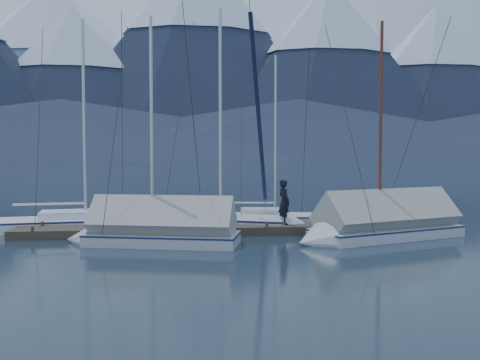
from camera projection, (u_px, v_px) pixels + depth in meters
name	position (u px, v px, depth m)	size (l,w,h in m)	color
ground	(246.00, 242.00, 18.87)	(1000.00, 1000.00, 0.00)	black
mountain_range	(188.00, 80.00, 383.63)	(877.00, 584.00, 150.50)	#475675
dock	(240.00, 231.00, 20.85)	(18.00, 1.50, 0.54)	#382D23
mooring_posts	(228.00, 225.00, 20.77)	(15.12, 1.52, 0.35)	#382D23
sailboat_open_left	(98.00, 224.00, 22.29)	(7.72, 3.34, 9.94)	white
sailboat_open_mid	(233.00, 224.00, 22.31)	(8.24, 5.06, 10.55)	silver
sailboat_open_right	(285.00, 220.00, 23.86)	(6.69, 2.92, 8.61)	silver
sailboat_covered_near	(376.00, 227.00, 19.47)	(7.38, 4.33, 9.19)	silver
sailboat_covered_far	(149.00, 232.00, 18.33)	(6.66, 3.44, 8.95)	#B9BCC6
person	(284.00, 202.00, 21.03)	(0.68, 0.45, 1.86)	black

